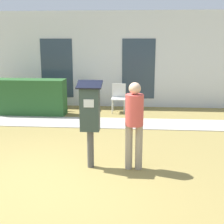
% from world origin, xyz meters
% --- Properties ---
extents(ground_plane, '(40.00, 40.00, 0.00)m').
position_xyz_m(ground_plane, '(0.00, 0.00, 0.00)').
color(ground_plane, olive).
extents(sidewalk, '(12.00, 1.10, 0.02)m').
position_xyz_m(sidewalk, '(0.00, 3.73, 0.01)').
color(sidewalk, '#B7B2A8').
rests_on(sidewalk, ground).
extents(building_facade, '(10.00, 0.26, 3.20)m').
position_xyz_m(building_facade, '(0.00, 6.09, 1.60)').
color(building_facade, silver).
rests_on(building_facade, ground).
extents(parking_meter, '(0.44, 0.31, 1.59)m').
position_xyz_m(parking_meter, '(0.55, 0.70, 1.02)').
color(parking_meter, '#4C4C4C').
rests_on(parking_meter, ground).
extents(person_standing, '(0.32, 0.32, 1.58)m').
position_xyz_m(person_standing, '(1.34, 0.68, 0.93)').
color(person_standing, gray).
rests_on(person_standing, ground).
extents(outdoor_chair_left, '(0.44, 0.44, 0.90)m').
position_xyz_m(outdoor_chair_left, '(-1.36, 5.06, 0.53)').
color(outdoor_chair_left, silver).
rests_on(outdoor_chair_left, ground).
extents(outdoor_chair_middle, '(0.44, 0.44, 0.90)m').
position_xyz_m(outdoor_chair_middle, '(-0.29, 5.44, 0.53)').
color(outdoor_chair_middle, silver).
rests_on(outdoor_chair_middle, ground).
extents(outdoor_chair_right, '(0.44, 0.44, 0.90)m').
position_xyz_m(outdoor_chair_right, '(0.78, 5.17, 0.53)').
color(outdoor_chair_right, silver).
rests_on(outdoor_chair_right, ground).
extents(hedge_row, '(2.24, 0.60, 1.10)m').
position_xyz_m(hedge_row, '(-1.94, 4.56, 0.55)').
color(hedge_row, '#285628').
rests_on(hedge_row, ground).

